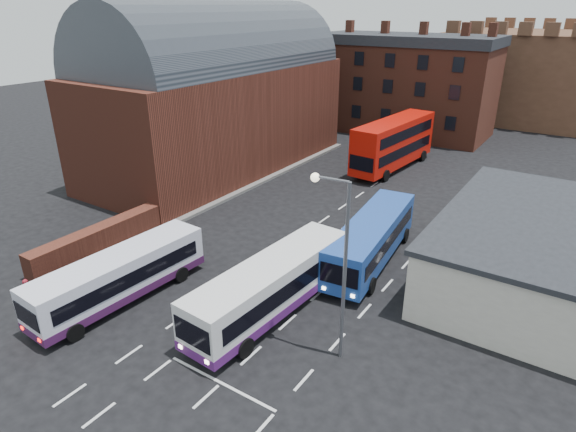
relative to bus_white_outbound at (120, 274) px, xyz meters
The scene contains 13 objects.
ground 4.52m from the bus_white_outbound, 13.52° to the left, with size 180.00×180.00×0.00m, color black.
railway_station 25.48m from the bus_white_outbound, 117.47° to the left, with size 12.00×28.00×16.00m.
forecourt_wall 6.86m from the bus_white_outbound, 154.07° to the left, with size 1.20×10.00×1.80m, color #602B1E.
cream_building 24.26m from the bus_white_outbound, 38.14° to the left, with size 10.40×16.40×4.25m.
brick_terrace 47.17m from the bus_white_outbound, 92.35° to the left, with size 22.00×10.00×11.00m, color brown.
castle_keep 67.87m from the bus_white_outbound, 81.45° to the left, with size 22.00×22.00×12.00m, color brown.
bus_white_outbound is the anchor object (origin of this frame).
bus_white_inbound 8.65m from the bus_white_outbound, 25.11° to the left, with size 3.42×11.48×3.09m.
bus_blue 15.48m from the bus_white_outbound, 49.99° to the left, with size 3.72×11.41×3.06m.
bus_red_double 31.53m from the bus_white_outbound, 83.67° to the left, with size 4.02×12.78×5.03m.
street_lamp 13.16m from the bus_white_outbound, 11.50° to the left, with size 1.84×0.43×9.05m.
pedestrian_red 5.23m from the bus_white_outbound, 141.13° to the right, with size 0.59×0.39×1.63m, color maroon.
pedestrian_beige 3.32m from the bus_white_outbound, 123.20° to the right, with size 0.86×0.67×1.77m, color beige.
Camera 1 is at (16.72, -15.28, 15.55)m, focal length 30.00 mm.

